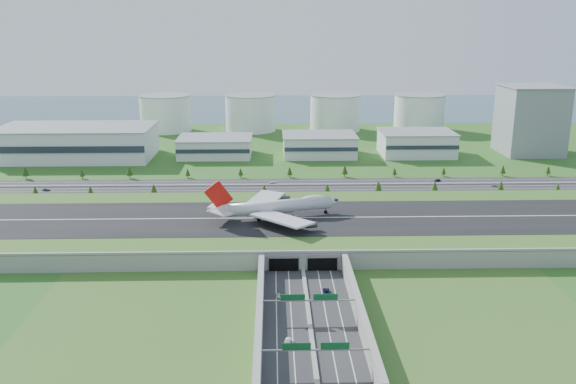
{
  "coord_description": "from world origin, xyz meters",
  "views": [
    {
      "loc": [
        -12.97,
        -299.42,
        106.09
      ],
      "look_at": [
        -4.47,
        35.0,
        12.26
      ],
      "focal_mm": 38.0,
      "sensor_mm": 36.0,
      "label": 1
    }
  ],
  "objects_px": {
    "car_1": "(288,342)",
    "car_5": "(437,180)",
    "fuel_tank_a": "(166,114)",
    "car_6": "(495,186)",
    "car_0": "(278,295)",
    "car_4": "(46,190)",
    "car_7": "(272,182)",
    "office_tower": "(530,120)",
    "boeing_747": "(276,206)",
    "car_2": "(326,291)"
  },
  "relations": [
    {
      "from": "car_2",
      "to": "car_4",
      "type": "height_order",
      "value": "car_2"
    },
    {
      "from": "fuel_tank_a",
      "to": "car_7",
      "type": "relative_size",
      "value": 10.87
    },
    {
      "from": "office_tower",
      "to": "boeing_747",
      "type": "xyz_separation_m",
      "value": [
        -211.69,
        -194.7,
        -13.15
      ]
    },
    {
      "from": "car_1",
      "to": "car_4",
      "type": "xyz_separation_m",
      "value": [
        -151.94,
        198.84,
        -0.05
      ]
    },
    {
      "from": "car_1",
      "to": "car_4",
      "type": "relative_size",
      "value": 1.1
    },
    {
      "from": "car_2",
      "to": "car_4",
      "type": "relative_size",
      "value": 1.29
    },
    {
      "from": "car_5",
      "to": "car_7",
      "type": "relative_size",
      "value": 0.94
    },
    {
      "from": "car_0",
      "to": "car_4",
      "type": "height_order",
      "value": "car_4"
    },
    {
      "from": "fuel_tank_a",
      "to": "boeing_747",
      "type": "relative_size",
      "value": 0.7
    },
    {
      "from": "car_4",
      "to": "car_5",
      "type": "bearing_deg",
      "value": -87.85
    },
    {
      "from": "car_6",
      "to": "car_7",
      "type": "distance_m",
      "value": 149.07
    },
    {
      "from": "fuel_tank_a",
      "to": "car_0",
      "type": "distance_m",
      "value": 402.35
    },
    {
      "from": "car_5",
      "to": "car_2",
      "type": "bearing_deg",
      "value": -47.25
    },
    {
      "from": "car_1",
      "to": "car_5",
      "type": "height_order",
      "value": "car_1"
    },
    {
      "from": "boeing_747",
      "to": "car_1",
      "type": "xyz_separation_m",
      "value": [
        3.32,
        -114.07,
        -13.38
      ]
    },
    {
      "from": "car_5",
      "to": "car_6",
      "type": "height_order",
      "value": "car_5"
    },
    {
      "from": "car_1",
      "to": "car_6",
      "type": "bearing_deg",
      "value": 68.97
    },
    {
      "from": "car_1",
      "to": "car_4",
      "type": "height_order",
      "value": "car_1"
    },
    {
      "from": "car_1",
      "to": "fuel_tank_a",
      "type": "bearing_deg",
      "value": 119.13
    },
    {
      "from": "office_tower",
      "to": "car_5",
      "type": "height_order",
      "value": "office_tower"
    },
    {
      "from": "car_1",
      "to": "car_7",
      "type": "height_order",
      "value": "car_1"
    },
    {
      "from": "car_7",
      "to": "office_tower",
      "type": "bearing_deg",
      "value": 97.72
    },
    {
      "from": "fuel_tank_a",
      "to": "car_7",
      "type": "distance_m",
      "value": 235.69
    },
    {
      "from": "car_1",
      "to": "car_6",
      "type": "xyz_separation_m",
      "value": [
        143.35,
        201.7,
        -0.17
      ]
    },
    {
      "from": "boeing_747",
      "to": "car_5",
      "type": "xyz_separation_m",
      "value": [
        111.86,
        102.8,
        -13.52
      ]
    },
    {
      "from": "office_tower",
      "to": "car_1",
      "type": "relative_size",
      "value": 10.71
    },
    {
      "from": "fuel_tank_a",
      "to": "car_6",
      "type": "bearing_deg",
      "value": -41.05
    },
    {
      "from": "car_7",
      "to": "car_4",
      "type": "bearing_deg",
      "value": -100.23
    },
    {
      "from": "car_1",
      "to": "car_7",
      "type": "distance_m",
      "value": 214.2
    },
    {
      "from": "boeing_747",
      "to": "car_1",
      "type": "distance_m",
      "value": 114.9
    },
    {
      "from": "car_1",
      "to": "car_7",
      "type": "xyz_separation_m",
      "value": [
        -5.2,
        214.14,
        -0.18
      ]
    },
    {
      "from": "office_tower",
      "to": "car_6",
      "type": "height_order",
      "value": "office_tower"
    },
    {
      "from": "boeing_747",
      "to": "car_1",
      "type": "height_order",
      "value": "boeing_747"
    },
    {
      "from": "car_2",
      "to": "car_5",
      "type": "relative_size",
      "value": 1.39
    },
    {
      "from": "fuel_tank_a",
      "to": "car_7",
      "type": "height_order",
      "value": "fuel_tank_a"
    },
    {
      "from": "office_tower",
      "to": "car_2",
      "type": "relative_size",
      "value": 9.13
    },
    {
      "from": "fuel_tank_a",
      "to": "boeing_747",
      "type": "bearing_deg",
      "value": -70.72
    },
    {
      "from": "car_4",
      "to": "car_6",
      "type": "bearing_deg",
      "value": -91.25
    },
    {
      "from": "car_0",
      "to": "car_5",
      "type": "distance_m",
      "value": 211.71
    },
    {
      "from": "boeing_747",
      "to": "car_1",
      "type": "relative_size",
      "value": 13.87
    },
    {
      "from": "car_0",
      "to": "car_5",
      "type": "height_order",
      "value": "car_5"
    },
    {
      "from": "fuel_tank_a",
      "to": "car_5",
      "type": "relative_size",
      "value": 11.55
    },
    {
      "from": "car_1",
      "to": "car_5",
      "type": "bearing_deg",
      "value": 77.78
    },
    {
      "from": "car_1",
      "to": "car_7",
      "type": "bearing_deg",
      "value": 105.76
    },
    {
      "from": "car_4",
      "to": "car_6",
      "type": "relative_size",
      "value": 0.96
    },
    {
      "from": "office_tower",
      "to": "car_0",
      "type": "distance_m",
      "value": 345.35
    },
    {
      "from": "car_2",
      "to": "car_7",
      "type": "bearing_deg",
      "value": -80.21
    },
    {
      "from": "car_0",
      "to": "car_4",
      "type": "relative_size",
      "value": 0.89
    },
    {
      "from": "fuel_tank_a",
      "to": "car_0",
      "type": "xyz_separation_m",
      "value": [
        108.86,
        -386.99,
        -16.67
      ]
    },
    {
      "from": "boeing_747",
      "to": "car_0",
      "type": "bearing_deg",
      "value": -104.08
    }
  ]
}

